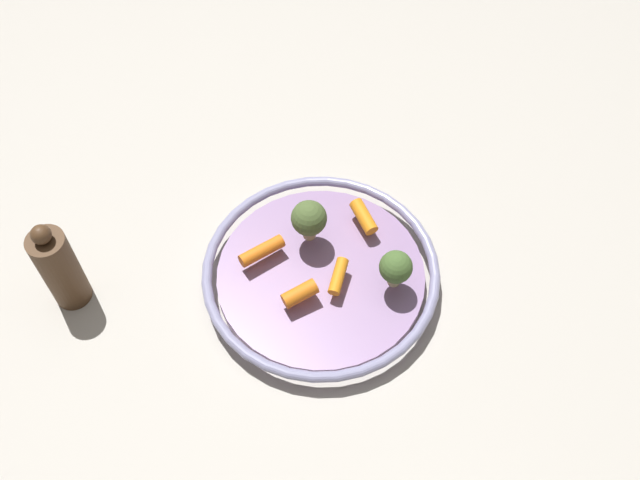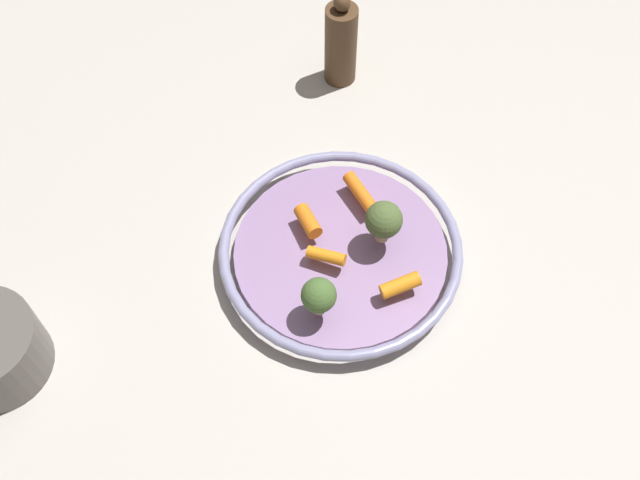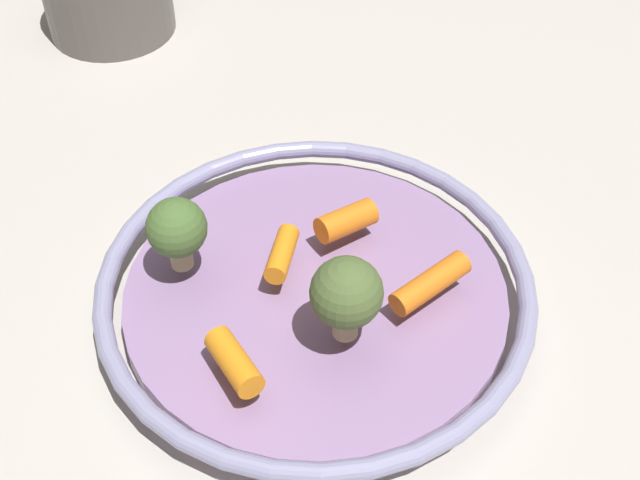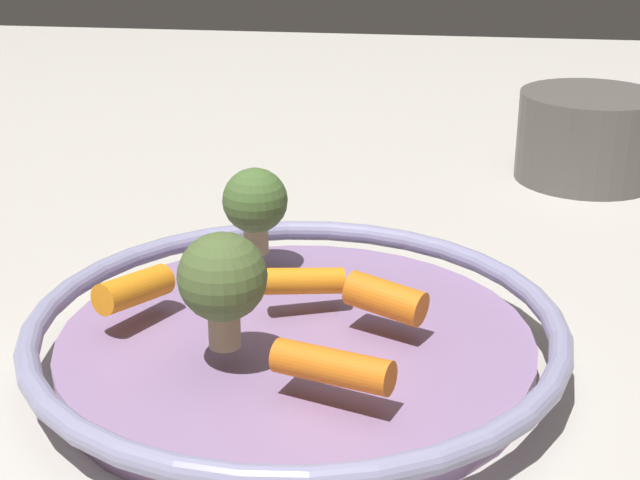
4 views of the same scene
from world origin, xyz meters
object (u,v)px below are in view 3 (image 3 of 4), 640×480
object	(u,v)px
serving_bowl	(315,292)
baby_carrot_right	(279,257)
baby_carrot_back	(430,283)
baby_carrot_near_rim	(346,221)
broccoli_floret_large	(346,294)
baby_carrot_left	(236,363)
broccoli_floret_mid	(177,229)

from	to	relation	value
serving_bowl	baby_carrot_right	bearing A→B (deg)	-172.64
baby_carrot_back	baby_carrot_near_rim	bearing A→B (deg)	165.57
baby_carrot_near_rim	serving_bowl	bearing A→B (deg)	-83.78
baby_carrot_back	broccoli_floret_large	world-z (taller)	broccoli_floret_large
baby_carrot_right	baby_carrot_near_rim	world-z (taller)	baby_carrot_near_rim
baby_carrot_right	baby_carrot_near_rim	xyz separation A→B (m)	(0.02, 0.06, 0.00)
baby_carrot_left	broccoli_floret_large	size ratio (longest dim) A/B	0.78
baby_carrot_back	broccoli_floret_large	distance (m)	0.08
baby_carrot_left	broccoli_floret_large	xyz separation A→B (m)	(0.04, 0.07, 0.03)
baby_carrot_left	broccoli_floret_mid	bearing A→B (deg)	148.01
baby_carrot_right	baby_carrot_back	world-z (taller)	same
broccoli_floret_large	baby_carrot_near_rim	bearing A→B (deg)	120.77
serving_bowl	broccoli_floret_mid	distance (m)	0.11
baby_carrot_near_rim	baby_carrot_back	bearing A→B (deg)	-14.43
baby_carrot_right	broccoli_floret_mid	distance (m)	0.08
serving_bowl	baby_carrot_near_rim	distance (m)	0.06
baby_carrot_left	serving_bowl	bearing A→B (deg)	90.72
baby_carrot_left	broccoli_floret_large	distance (m)	0.09
broccoli_floret_mid	serving_bowl	bearing A→B (deg)	24.87
baby_carrot_back	broccoli_floret_large	bearing A→B (deg)	-116.53
baby_carrot_back	serving_bowl	bearing A→B (deg)	-157.75
baby_carrot_right	baby_carrot_near_rim	size ratio (longest dim) A/B	1.08
baby_carrot_right	baby_carrot_near_rim	bearing A→B (deg)	67.54
baby_carrot_right	broccoli_floret_large	world-z (taller)	broccoli_floret_large
baby_carrot_right	broccoli_floret_large	distance (m)	0.09
broccoli_floret_large	broccoli_floret_mid	distance (m)	0.14
serving_bowl	broccoli_floret_mid	bearing A→B (deg)	-155.13
baby_carrot_back	broccoli_floret_mid	size ratio (longest dim) A/B	1.08
baby_carrot_near_rim	broccoli_floret_mid	distance (m)	0.13
baby_carrot_near_rim	broccoli_floret_large	distance (m)	0.10
baby_carrot_back	broccoli_floret_mid	xyz separation A→B (m)	(-0.17, -0.07, 0.03)
baby_carrot_right	baby_carrot_back	size ratio (longest dim) A/B	0.79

